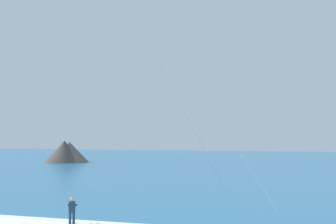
{
  "coord_description": "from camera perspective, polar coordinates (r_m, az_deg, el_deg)",
  "views": [
    {
      "loc": [
        8.43,
        -4.01,
        4.91
      ],
      "look_at": [
        2.16,
        17.99,
        6.38
      ],
      "focal_mm": 42.12,
      "sensor_mm": 36.0,
      "label": 1
    }
  ],
  "objects": [
    {
      "name": "sea",
      "position": [
        78.61,
        9.8,
        -7.13
      ],
      "size": [
        200.0,
        120.0,
        0.2
      ],
      "primitive_type": "cube",
      "color": "teal",
      "rests_on": "ground"
    },
    {
      "name": "headland_left",
      "position": [
        77.37,
        -14.51,
        -5.79
      ],
      "size": [
        8.56,
        9.09,
        4.27
      ],
      "color": "#665B51",
      "rests_on": "ground"
    },
    {
      "name": "kitesurfer",
      "position": [
        22.57,
        -13.72,
        -13.7
      ],
      "size": [
        0.66,
        0.65,
        1.69
      ],
      "color": "#143347",
      "rests_on": "ground"
    }
  ]
}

